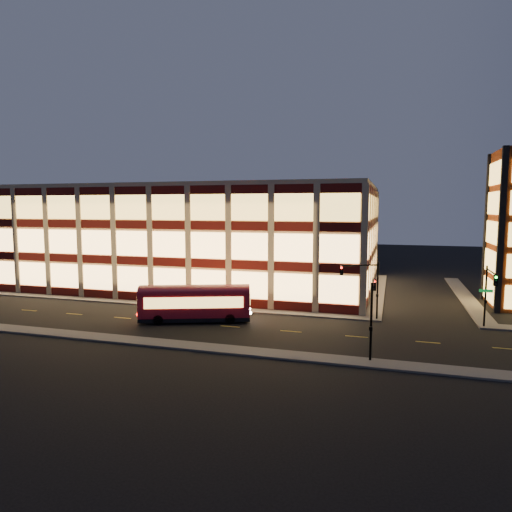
% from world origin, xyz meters
% --- Properties ---
extents(ground, '(200.00, 200.00, 0.00)m').
position_xyz_m(ground, '(0.00, 0.00, 0.00)').
color(ground, black).
rests_on(ground, ground).
extents(sidewalk_office_south, '(54.00, 2.00, 0.15)m').
position_xyz_m(sidewalk_office_south, '(-3.00, 1.00, 0.07)').
color(sidewalk_office_south, '#514F4C').
rests_on(sidewalk_office_south, ground).
extents(sidewalk_office_east, '(2.00, 30.00, 0.15)m').
position_xyz_m(sidewalk_office_east, '(23.00, 17.00, 0.07)').
color(sidewalk_office_east, '#514F4C').
rests_on(sidewalk_office_east, ground).
extents(sidewalk_tower_west, '(2.00, 30.00, 0.15)m').
position_xyz_m(sidewalk_tower_west, '(34.00, 17.00, 0.07)').
color(sidewalk_tower_west, '#514F4C').
rests_on(sidewalk_tower_west, ground).
extents(sidewalk_near, '(100.00, 2.00, 0.15)m').
position_xyz_m(sidewalk_near, '(0.00, -13.00, 0.07)').
color(sidewalk_near, '#514F4C').
rests_on(sidewalk_near, ground).
extents(office_building, '(50.45, 30.45, 14.50)m').
position_xyz_m(office_building, '(-2.91, 16.91, 7.25)').
color(office_building, tan).
rests_on(office_building, ground).
extents(traffic_signal_far, '(3.79, 1.87, 6.00)m').
position_xyz_m(traffic_signal_far, '(22.21, 0.24, 4.11)').
color(traffic_signal_far, black).
rests_on(traffic_signal_far, ground).
extents(traffic_signal_right, '(1.20, 4.37, 6.00)m').
position_xyz_m(traffic_signal_right, '(33.50, -0.62, 4.10)').
color(traffic_signal_right, black).
rests_on(traffic_signal_right, ground).
extents(traffic_signal_near, '(0.32, 4.45, 6.00)m').
position_xyz_m(traffic_signal_near, '(23.50, -11.03, 4.13)').
color(traffic_signal_near, black).
rests_on(traffic_signal_near, ground).
extents(trolley_bus, '(11.30, 6.41, 3.74)m').
position_xyz_m(trolley_bus, '(5.86, -5.05, 2.07)').
color(trolley_bus, maroon).
rests_on(trolley_bus, ground).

